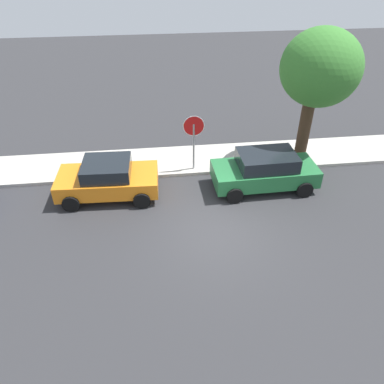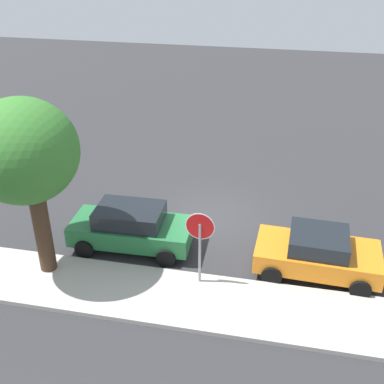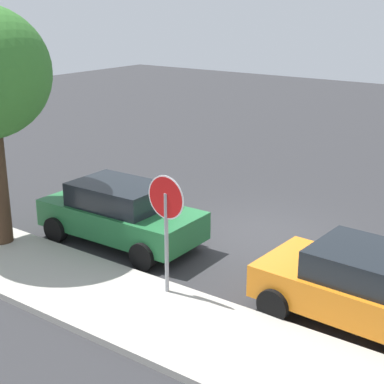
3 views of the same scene
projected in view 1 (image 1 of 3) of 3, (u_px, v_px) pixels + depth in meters
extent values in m
plane|color=#2D2D30|center=(216.00, 232.00, 13.03)|extent=(60.00, 60.00, 0.00)
cube|color=#B2ADA3|center=(198.00, 159.00, 16.97)|extent=(32.00, 2.43, 0.14)
cylinder|color=gray|center=(194.00, 148.00, 15.65)|extent=(0.08, 0.08, 2.22)
cylinder|color=white|center=(194.00, 126.00, 15.06)|extent=(0.88, 0.05, 0.88)
cylinder|color=red|center=(194.00, 126.00, 15.06)|extent=(0.82, 0.05, 0.82)
cube|color=#236B38|center=(264.00, 173.00, 14.94)|extent=(4.14, 1.84, 0.67)
cube|color=black|center=(267.00, 160.00, 14.59)|extent=(2.26, 1.59, 0.56)
cylinder|color=black|center=(289.00, 166.00, 15.99)|extent=(0.64, 0.23, 0.64)
cylinder|color=black|center=(305.00, 190.00, 14.58)|extent=(0.64, 0.23, 0.64)
cylinder|color=black|center=(225.00, 171.00, 15.67)|extent=(0.64, 0.23, 0.64)
cylinder|color=black|center=(235.00, 195.00, 14.26)|extent=(0.64, 0.23, 0.64)
cube|color=orange|center=(108.00, 181.00, 14.50)|extent=(3.91, 2.02, 0.64)
cube|color=black|center=(107.00, 168.00, 14.16)|extent=(1.86, 1.71, 0.53)
cylinder|color=black|center=(143.00, 174.00, 15.52)|extent=(0.65, 0.25, 0.64)
cylinder|color=black|center=(142.00, 200.00, 14.00)|extent=(0.65, 0.25, 0.64)
cylinder|color=black|center=(79.00, 176.00, 15.35)|extent=(0.65, 0.25, 0.64)
cylinder|color=black|center=(71.00, 204.00, 13.84)|extent=(0.65, 0.25, 0.64)
cylinder|color=#422D1E|center=(305.00, 128.00, 16.10)|extent=(0.52, 0.52, 3.23)
ellipsoid|color=#387A2D|center=(321.00, 68.00, 14.61)|extent=(3.17, 3.17, 3.06)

